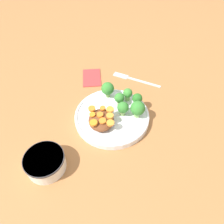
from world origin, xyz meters
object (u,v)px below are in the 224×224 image
dip_bowl (45,162)px  plate (112,116)px  napkin (92,77)px  fork (132,78)px

dip_bowl → plate: bearing=130.4°
napkin → plate: bearing=17.1°
plate → fork: 0.22m
plate → dip_bowl: bearing=-49.6°
plate → napkin: bearing=-162.9°
plate → napkin: (-0.22, -0.07, -0.01)m
dip_bowl → fork: (-0.37, 0.29, -0.03)m
dip_bowl → fork: size_ratio=0.62×
plate → dip_bowl: dip_bowl is taller
napkin → fork: bearing=83.8°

